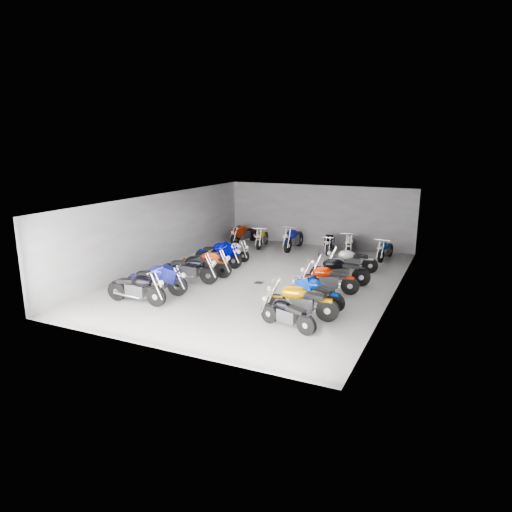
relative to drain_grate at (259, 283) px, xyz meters
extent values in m
plane|color=#A09D98|center=(0.00, 0.50, -0.01)|extent=(14.00, 14.00, 0.00)
cube|color=gray|center=(0.00, 7.50, 1.59)|extent=(10.00, 0.10, 3.20)
cube|color=gray|center=(-5.00, 0.50, 1.59)|extent=(0.10, 14.00, 3.20)
cube|color=gray|center=(5.00, 0.50, 1.59)|extent=(0.10, 14.00, 3.20)
cube|color=black|center=(0.00, 0.50, 3.21)|extent=(10.00, 14.00, 0.04)
cube|color=black|center=(0.00, 0.00, 0.00)|extent=(0.32, 0.32, 0.01)
cylinder|color=black|center=(-2.00, -3.86, 0.34)|extent=(0.71, 0.18, 0.70)
cylinder|color=black|center=(-3.59, -3.95, 0.34)|extent=(0.71, 0.20, 0.70)
cube|color=#2D2D30|center=(-2.79, -3.91, 0.45)|extent=(0.73, 0.37, 0.44)
ellipsoid|color=black|center=(-2.55, -3.89, 0.80)|extent=(0.77, 0.48, 0.39)
cube|color=black|center=(-3.14, -3.93, 0.76)|extent=(0.68, 0.34, 0.20)
cylinder|color=black|center=(-1.98, -2.65, 0.35)|extent=(0.73, 0.32, 0.71)
cylinder|color=black|center=(-3.54, -3.05, 0.35)|extent=(0.73, 0.34, 0.71)
cube|color=#2D2D30|center=(-2.76, -2.85, 0.46)|extent=(0.78, 0.50, 0.45)
ellipsoid|color=navy|center=(-2.52, -2.79, 0.82)|extent=(0.84, 0.62, 0.40)
cube|color=black|center=(-3.10, -2.94, 0.77)|extent=(0.74, 0.47, 0.20)
cylinder|color=black|center=(-1.69, -0.97, 0.35)|extent=(0.73, 0.28, 0.72)
cylinder|color=black|center=(-3.29, -1.27, 0.35)|extent=(0.74, 0.30, 0.72)
cube|color=#2D2D30|center=(-2.49, -1.12, 0.46)|extent=(0.78, 0.46, 0.45)
ellipsoid|color=black|center=(-2.25, -1.08, 0.82)|extent=(0.83, 0.58, 0.40)
cube|color=black|center=(-2.84, -1.19, 0.78)|extent=(0.73, 0.43, 0.20)
cylinder|color=black|center=(-1.58, -0.03, 0.35)|extent=(0.72, 0.26, 0.70)
cylinder|color=black|center=(-3.15, -0.31, 0.35)|extent=(0.72, 0.28, 0.70)
cube|color=#2D2D30|center=(-2.37, -0.17, 0.46)|extent=(0.76, 0.45, 0.44)
ellipsoid|color=#AE310E|center=(-2.13, -0.13, 0.81)|extent=(0.81, 0.56, 0.40)
cube|color=black|center=(-2.71, -0.23, 0.76)|extent=(0.71, 0.42, 0.20)
cylinder|color=black|center=(-1.86, 1.46, 0.35)|extent=(0.71, 0.15, 0.71)
cylinder|color=black|center=(-3.47, 1.47, 0.35)|extent=(0.71, 0.17, 0.71)
cube|color=#2D2D30|center=(-2.66, 1.47, 0.46)|extent=(0.72, 0.34, 0.44)
ellipsoid|color=#0001B4|center=(-2.42, 1.46, 0.81)|extent=(0.76, 0.45, 0.40)
cube|color=black|center=(-3.02, 1.47, 0.77)|extent=(0.68, 0.32, 0.20)
cylinder|color=black|center=(-1.98, 2.62, 0.29)|extent=(0.60, 0.25, 0.59)
cylinder|color=black|center=(-3.28, 2.93, 0.29)|extent=(0.61, 0.27, 0.59)
cube|color=#2D2D30|center=(-2.63, 2.77, 0.38)|extent=(0.65, 0.41, 0.37)
ellipsoid|color=silver|center=(-2.43, 2.73, 0.68)|extent=(0.69, 0.50, 0.33)
cube|color=black|center=(-2.91, 2.84, 0.64)|extent=(0.61, 0.38, 0.17)
cylinder|color=black|center=(2.00, -3.58, 0.30)|extent=(0.62, 0.29, 0.61)
cylinder|color=black|center=(3.31, -3.97, 0.30)|extent=(0.62, 0.31, 0.61)
cube|color=#2D2D30|center=(2.66, -3.77, 0.39)|extent=(0.67, 0.45, 0.38)
ellipsoid|color=black|center=(2.46, -3.71, 0.69)|extent=(0.72, 0.55, 0.34)
cube|color=black|center=(2.95, -3.86, 0.66)|extent=(0.63, 0.42, 0.17)
cylinder|color=black|center=(1.96, -2.94, 0.35)|extent=(0.73, 0.24, 0.71)
cylinder|color=black|center=(3.56, -2.71, 0.35)|extent=(0.73, 0.27, 0.71)
cube|color=#2D2D30|center=(2.76, -2.82, 0.46)|extent=(0.76, 0.43, 0.45)
ellipsoid|color=#BF7700|center=(2.51, -2.86, 0.82)|extent=(0.81, 0.55, 0.40)
cube|color=black|center=(3.11, -2.77, 0.77)|extent=(0.72, 0.40, 0.20)
cylinder|color=black|center=(2.17, -1.48, 0.31)|extent=(0.65, 0.28, 0.64)
cylinder|color=black|center=(3.56, -1.84, 0.31)|extent=(0.65, 0.30, 0.64)
cube|color=#2D2D30|center=(2.87, -1.66, 0.41)|extent=(0.70, 0.45, 0.40)
ellipsoid|color=#0028A5|center=(2.66, -1.61, 0.73)|extent=(0.75, 0.55, 0.36)
cube|color=black|center=(3.17, -1.74, 0.69)|extent=(0.66, 0.42, 0.18)
cylinder|color=black|center=(2.08, -0.21, 0.33)|extent=(0.68, 0.27, 0.67)
cylinder|color=black|center=(3.57, 0.09, 0.33)|extent=(0.69, 0.29, 0.67)
cube|color=#2D2D30|center=(2.82, -0.06, 0.43)|extent=(0.73, 0.45, 0.42)
ellipsoid|color=#9D1800|center=(2.60, -0.11, 0.77)|extent=(0.78, 0.55, 0.38)
cube|color=black|center=(3.15, 0.01, 0.73)|extent=(0.68, 0.42, 0.19)
cylinder|color=black|center=(2.15, 0.84, 0.35)|extent=(0.72, 0.34, 0.71)
cylinder|color=black|center=(3.70, 1.29, 0.35)|extent=(0.73, 0.36, 0.71)
cube|color=#2D2D30|center=(2.92, 1.06, 0.46)|extent=(0.79, 0.52, 0.44)
ellipsoid|color=black|center=(2.69, 0.99, 0.82)|extent=(0.85, 0.64, 0.40)
cube|color=black|center=(3.26, 1.16, 0.77)|extent=(0.74, 0.49, 0.20)
cylinder|color=black|center=(2.22, 2.74, 0.33)|extent=(0.67, 0.34, 0.66)
cylinder|color=black|center=(3.64, 3.23, 0.33)|extent=(0.68, 0.36, 0.66)
cube|color=#2D2D30|center=(2.93, 2.99, 0.43)|extent=(0.74, 0.51, 0.41)
ellipsoid|color=#ACACB1|center=(2.72, 2.91, 0.76)|extent=(0.80, 0.62, 0.37)
cube|color=black|center=(3.25, 3.10, 0.72)|extent=(0.69, 0.48, 0.19)
cylinder|color=black|center=(-3.97, 5.59, 0.32)|extent=(0.30, 0.66, 0.65)
cylinder|color=black|center=(-3.59, 7.02, 0.32)|extent=(0.32, 0.67, 0.65)
cube|color=#2D2D30|center=(-3.78, 6.30, 0.42)|extent=(0.47, 0.72, 0.41)
ellipsoid|color=maroon|center=(-3.84, 6.09, 0.75)|extent=(0.57, 0.77, 0.37)
cube|color=black|center=(-3.70, 6.62, 0.71)|extent=(0.44, 0.67, 0.19)
cylinder|color=black|center=(-2.36, 5.11, 0.31)|extent=(0.24, 0.65, 0.63)
cylinder|color=black|center=(-2.61, 6.52, 0.31)|extent=(0.26, 0.65, 0.63)
cube|color=#2D2D30|center=(-2.49, 5.82, 0.41)|extent=(0.40, 0.69, 0.40)
ellipsoid|color=gold|center=(-2.45, 5.60, 0.73)|extent=(0.51, 0.73, 0.36)
cube|color=black|center=(-2.54, 6.13, 0.69)|extent=(0.38, 0.64, 0.18)
cylinder|color=black|center=(-0.82, 5.17, 0.36)|extent=(0.16, 0.73, 0.73)
cylinder|color=black|center=(-0.79, 6.83, 0.36)|extent=(0.18, 0.73, 0.73)
cube|color=#2D2D30|center=(-0.81, 6.00, 0.47)|extent=(0.35, 0.75, 0.46)
ellipsoid|color=navy|center=(-0.81, 5.75, 0.84)|extent=(0.47, 0.78, 0.41)
cube|color=black|center=(-0.80, 6.36, 0.79)|extent=(0.33, 0.70, 0.21)
cylinder|color=black|center=(1.16, 5.46, 0.30)|extent=(0.20, 0.63, 0.61)
cylinder|color=black|center=(1.00, 6.84, 0.30)|extent=(0.22, 0.63, 0.61)
cube|color=#2D2D30|center=(1.08, 6.15, 0.40)|extent=(0.36, 0.65, 0.38)
ellipsoid|color=black|center=(1.11, 5.94, 0.70)|extent=(0.46, 0.69, 0.35)
cube|color=black|center=(1.04, 6.45, 0.67)|extent=(0.34, 0.61, 0.17)
cylinder|color=black|center=(2.19, 5.44, 0.33)|extent=(0.27, 0.68, 0.66)
cylinder|color=black|center=(1.88, 6.91, 0.33)|extent=(0.29, 0.68, 0.66)
cube|color=#2D2D30|center=(2.03, 6.17, 0.43)|extent=(0.44, 0.72, 0.42)
ellipsoid|color=silver|center=(2.08, 5.95, 0.76)|extent=(0.55, 0.77, 0.37)
cube|color=black|center=(1.97, 6.50, 0.72)|extent=(0.41, 0.68, 0.19)
cylinder|color=black|center=(3.74, 5.20, 0.29)|extent=(0.20, 0.61, 0.60)
cylinder|color=black|center=(3.92, 6.54, 0.29)|extent=(0.22, 0.61, 0.60)
cube|color=#2D2D30|center=(3.83, 5.87, 0.39)|extent=(0.36, 0.64, 0.37)
ellipsoid|color=navy|center=(3.80, 5.67, 0.69)|extent=(0.46, 0.68, 0.34)
cube|color=black|center=(3.87, 6.17, 0.65)|extent=(0.34, 0.60, 0.17)
camera|label=1|loc=(7.14, -15.52, 5.31)|focal=32.00mm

